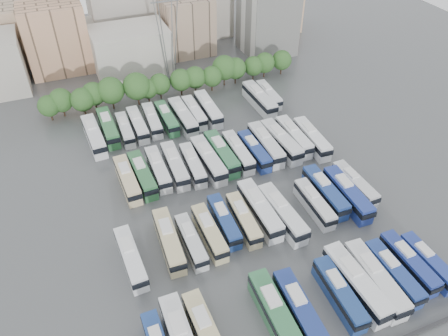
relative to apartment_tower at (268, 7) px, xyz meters
name	(u,v)px	position (x,y,z in m)	size (l,w,h in m)	color
ground	(239,203)	(-34.00, -58.00, -13.00)	(220.00, 220.00, 0.00)	#424447
tree_line	(170,81)	(-34.53, -15.88, -8.61)	(65.53, 7.96, 8.38)	black
city_buildings	(116,28)	(-41.46, 13.86, -5.13)	(102.00, 35.00, 20.00)	#9E998E
apartment_tower	(268,7)	(0.00, 0.00, 0.00)	(14.00, 14.00, 26.00)	silver
electricity_pylon	(166,11)	(-32.00, -8.00, 5.66)	(9.00, 6.91, 33.83)	slate
bus_r0_s2	(206,333)	(-48.95, -81.15, -11.09)	(3.06, 12.46, 3.89)	#C9BC8A
bus_r0_s5	(275,314)	(-39.06, -82.06, -10.95)	(3.27, 13.40, 4.18)	#2F6E44
bus_r0_s6	(300,311)	(-35.66, -82.99, -11.00)	(3.39, 13.06, 4.06)	navy
bus_r0_s8	(339,294)	(-28.86, -82.48, -11.16)	(3.13, 12.03, 3.74)	navy
bus_r0_s9	(356,283)	(-25.71, -81.98, -10.90)	(3.37, 13.74, 4.29)	silver
bus_r0_s10	(375,279)	(-22.63, -82.44, -10.94)	(3.38, 13.46, 4.19)	silver
bus_r0_s11	(393,273)	(-19.27, -82.42, -11.18)	(2.61, 11.80, 3.70)	navy
bus_r0_s12	(409,263)	(-15.73, -81.74, -11.21)	(2.61, 11.66, 3.65)	navy
bus_r0_s13	(428,262)	(-12.74, -82.69, -11.32)	(2.60, 10.94, 3.42)	navy
bus_r1_s0	(131,258)	(-55.48, -64.70, -11.17)	(3.02, 11.98, 3.73)	white
bus_r1_s2	(169,240)	(-48.95, -63.56, -11.05)	(3.30, 12.76, 3.97)	#C5B687
bus_r1_s3	(191,241)	(-45.59, -64.87, -11.32)	(2.43, 10.89, 3.41)	silver
bus_r1_s4	(209,232)	(-42.17, -64.25, -11.21)	(2.64, 11.62, 3.64)	#C2B585
bus_r1_s5	(224,221)	(-38.92, -62.67, -11.25)	(2.78, 11.40, 3.56)	navy
bus_r1_s6	(244,219)	(-35.66, -63.60, -11.24)	(2.92, 11.52, 3.59)	beige
bus_r1_s7	(260,210)	(-32.25, -62.78, -10.92)	(3.02, 13.50, 4.23)	silver
bus_r1_s8	(282,213)	(-29.02, -65.05, -10.96)	(3.54, 13.39, 4.16)	silver
bus_r1_s10	(314,203)	(-22.33, -64.76, -11.25)	(2.70, 11.40, 3.56)	silver
bus_r1_s11	(325,192)	(-19.06, -63.00, -11.04)	(3.02, 12.79, 4.00)	navy
bus_r1_s12	(347,194)	(-15.64, -65.08, -10.97)	(3.24, 13.25, 4.13)	navy
bus_r1_s13	(355,184)	(-12.63, -63.08, -11.21)	(2.85, 11.71, 3.65)	silver
bus_r2_s1	(127,179)	(-51.94, -45.92, -11.10)	(3.02, 12.39, 3.87)	#CEBC8E
bus_r2_s2	(142,175)	(-48.97, -45.60, -11.09)	(3.19, 12.47, 3.88)	#2B6438
bus_r2_s3	(158,169)	(-45.66, -44.93, -11.16)	(2.76, 11.96, 3.74)	silver
bus_r2_s4	(175,165)	(-42.32, -45.20, -11.06)	(3.11, 12.68, 3.96)	silver
bus_r2_s5	(193,165)	(-38.91, -46.15, -11.21)	(3.01, 11.71, 3.64)	silver
bus_r2_s6	(208,160)	(-35.64, -46.19, -10.94)	(3.33, 13.46, 4.20)	silver
bus_r2_s7	(221,153)	(-32.40, -45.16, -10.98)	(3.12, 13.19, 4.12)	#2E6C43
bus_r2_s8	(238,152)	(-29.00, -45.81, -11.13)	(2.79, 12.16, 3.81)	silver
bus_r2_s9	(254,151)	(-25.72, -46.64, -11.18)	(2.71, 11.84, 3.71)	navy
bus_r2_s10	(266,144)	(-22.66, -45.75, -10.97)	(3.13, 13.24, 4.14)	silver
bus_r2_s11	(281,141)	(-19.22, -45.99, -10.92)	(3.64, 13.63, 4.24)	silver
bus_r2_s12	(294,137)	(-15.81, -45.39, -11.03)	(3.04, 12.83, 4.01)	silver
bus_r2_s13	(312,138)	(-12.56, -47.40, -11.02)	(3.39, 12.97, 4.03)	white
bus_r3_s0	(94,136)	(-55.52, -29.14, -10.95)	(3.55, 13.40, 4.17)	silver
bus_r3_s1	(108,127)	(-52.10, -26.93, -11.01)	(3.00, 12.98, 4.06)	#2E6C3B
bus_r3_s2	(125,130)	(-48.74, -28.77, -11.30)	(2.58, 11.06, 3.46)	silver
bus_r3_s3	(138,124)	(-45.73, -28.01, -11.18)	(2.62, 11.85, 3.72)	silver
bus_r3_s4	(152,120)	(-42.27, -27.44, -11.22)	(3.04, 11.64, 3.62)	silver
bus_r3_s5	(167,118)	(-38.97, -27.90, -11.20)	(2.75, 11.75, 3.67)	#307144
bus_r3_s6	(183,117)	(-35.46, -29.13, -10.95)	(3.27, 13.38, 4.18)	silver
bus_r3_s7	(194,112)	(-32.35, -27.90, -11.21)	(2.55, 11.63, 3.65)	white
bus_r3_s8	(208,109)	(-28.92, -28.01, -10.99)	(2.99, 13.05, 4.09)	silver
bus_r3_s12	(259,99)	(-15.91, -28.50, -10.91)	(3.27, 13.66, 4.27)	silver
bus_r3_s13	(269,95)	(-12.57, -26.95, -11.28)	(2.86, 11.23, 3.50)	silver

